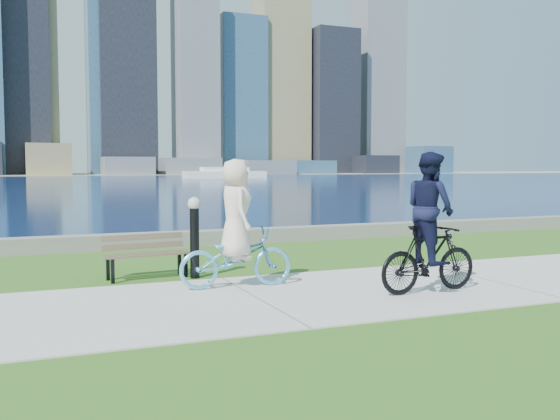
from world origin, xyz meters
The scene contains 11 objects.
ground centered at (0.00, 0.00, 0.00)m, with size 320.00×320.00×0.00m, color #295516.
concrete_path centered at (0.00, 0.00, 0.01)m, with size 80.00×3.50×0.02m, color #ABAAA5.
seawall centered at (0.00, 6.20, 0.17)m, with size 90.00×0.50×0.35m, color slate.
bay_water centered at (0.00, 72.00, 0.00)m, with size 320.00×131.00×0.01m, color #0B1F4A.
far_shore centered at (0.00, 130.00, 0.06)m, with size 320.00×30.00×0.12m, color gray.
city_skyline centered at (5.34, 129.91, 25.03)m, with size 176.86×23.02×76.00m.
ferry_far centered at (21.37, 83.01, 0.70)m, with size 12.43×3.55×1.69m.
park_bench centered at (-5.15, 2.34, 0.45)m, with size 1.46×0.64×0.73m.
bollard_lamp centered at (-4.39, 2.02, 0.79)m, with size 0.22×0.22×1.37m.
cyclist_woman centered at (-4.02, 0.91, 0.75)m, with size 0.71×1.81×1.98m.
cyclist_man centered at (-1.52, -0.57, 0.90)m, with size 0.65×1.69×2.08m.
Camera 1 is at (-7.02, -8.16, 1.89)m, focal length 40.00 mm.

